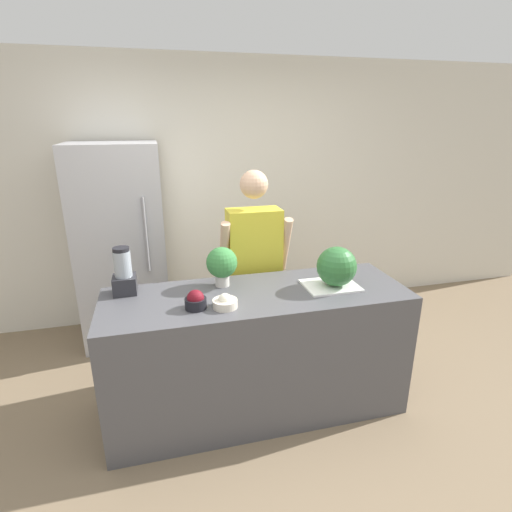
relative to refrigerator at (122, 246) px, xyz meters
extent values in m
plane|color=#7F6B51|center=(0.94, -1.65, -0.92)|extent=(14.00, 14.00, 0.00)
cube|color=silver|center=(0.94, 0.37, 0.38)|extent=(8.00, 0.06, 2.60)
cube|color=#4C4C51|center=(0.94, -1.30, -0.46)|extent=(2.05, 0.70, 0.91)
cube|color=#B7B7BC|center=(0.00, 0.00, 0.00)|extent=(0.76, 0.65, 1.83)
cylinder|color=gray|center=(0.23, -0.34, 0.18)|extent=(0.02, 0.02, 0.64)
cube|color=#333338|center=(1.06, -0.75, -0.52)|extent=(0.31, 0.18, 0.80)
cube|color=gold|center=(1.06, -0.75, 0.16)|extent=(0.42, 0.22, 0.56)
sphere|color=#DBAD89|center=(1.06, -0.75, 0.64)|extent=(0.22, 0.22, 0.22)
cylinder|color=#DBAD89|center=(0.81, -0.79, 0.15)|extent=(0.07, 0.23, 0.47)
cylinder|color=#DBAD89|center=(1.30, -0.79, 0.15)|extent=(0.07, 0.23, 0.47)
cube|color=white|center=(1.46, -1.33, 0.00)|extent=(0.37, 0.29, 0.01)
sphere|color=#2D6B33|center=(1.49, -1.34, 0.15)|extent=(0.27, 0.27, 0.27)
cylinder|color=black|center=(0.52, -1.43, 0.03)|extent=(0.13, 0.13, 0.07)
sphere|color=maroon|center=(0.52, -1.43, 0.06)|extent=(0.11, 0.11, 0.11)
cylinder|color=beige|center=(0.69, -1.47, 0.02)|extent=(0.15, 0.15, 0.05)
sphere|color=white|center=(0.69, -1.47, 0.05)|extent=(0.08, 0.08, 0.08)
cube|color=#28282D|center=(0.09, -1.09, 0.06)|extent=(0.15, 0.15, 0.12)
cylinder|color=#99A3AD|center=(0.09, -1.09, 0.20)|extent=(0.11, 0.11, 0.18)
cylinder|color=black|center=(0.09, -1.09, 0.30)|extent=(0.11, 0.11, 0.02)
cylinder|color=beige|center=(0.74, -1.12, 0.04)|extent=(0.10, 0.10, 0.08)
sphere|color=#387F3D|center=(0.74, -1.12, 0.17)|extent=(0.21, 0.21, 0.21)
camera|label=1|loc=(0.33, -3.67, 1.10)|focal=28.00mm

